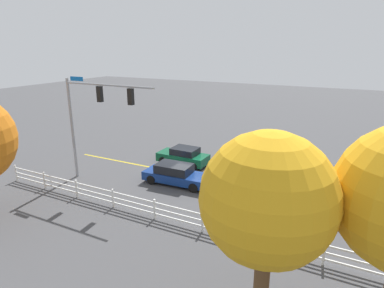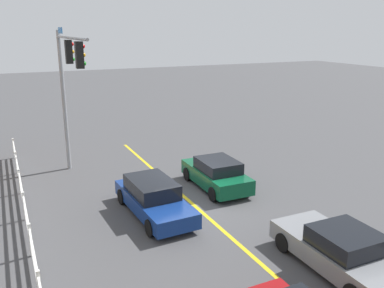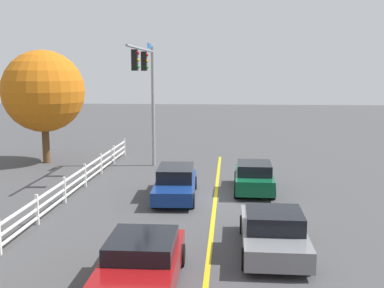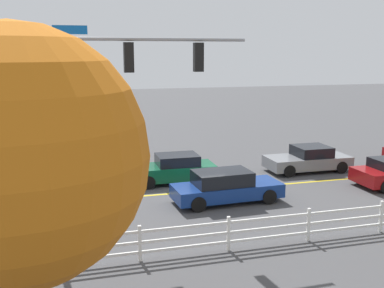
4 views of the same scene
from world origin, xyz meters
The scene contains 8 objects.
ground_plane centered at (0.00, 0.00, 0.00)m, with size 120.00×120.00×0.00m, color #444447.
lane_center_stripe centered at (-4.00, 0.00, 0.00)m, with size 28.00×0.16×0.01m, color gold.
signal_assembly centered at (4.84, 3.92, 5.03)m, with size 7.02×0.38×7.17m.
car_1 centered at (-6.36, -1.99, 0.64)m, with size 4.50×2.04×1.36m.
car_2 centered at (-0.25, 1.80, 0.68)m, with size 4.73×1.98×1.38m.
car_4 centered at (1.13, -1.77, 0.68)m, with size 4.07×1.88×1.40m.
white_rail_fence centered at (-3.00, 6.45, 0.60)m, with size 26.10×0.10×1.15m.
tree_0 centered at (7.16, 10.72, 4.42)m, with size 4.97×4.97×6.92m.
Camera 4 is at (6.31, 19.70, 6.34)m, focal length 43.38 mm.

